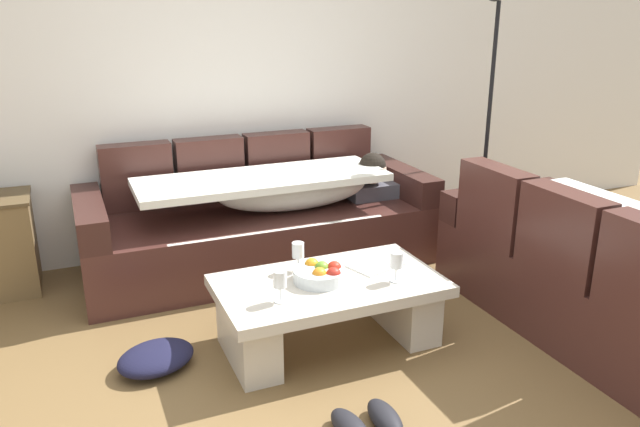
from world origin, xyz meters
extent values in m
plane|color=brown|center=(0.00, 0.00, 0.00)|extent=(14.00, 14.00, 0.00)
cube|color=white|center=(0.00, 2.15, 1.35)|extent=(9.00, 0.10, 2.70)
cube|color=#43241F|center=(0.20, 1.60, 0.21)|extent=(2.43, 0.92, 0.42)
cube|color=#43241F|center=(-0.57, 1.98, 0.65)|extent=(0.49, 0.16, 0.46)
cube|color=#43241F|center=(-0.05, 1.98, 0.65)|extent=(0.49, 0.16, 0.46)
cube|color=#43241F|center=(0.46, 1.98, 0.65)|extent=(0.49, 0.16, 0.46)
cube|color=#43241F|center=(0.98, 1.98, 0.65)|extent=(0.49, 0.16, 0.46)
cube|color=#361D19|center=(-0.92, 1.60, 0.52)|extent=(0.18, 0.92, 0.20)
cube|color=#361D19|center=(1.33, 1.60, 0.52)|extent=(0.18, 0.92, 0.20)
cube|color=#4C4C56|center=(1.06, 1.59, 0.47)|extent=(0.36, 0.28, 0.11)
sphere|color=beige|center=(1.06, 1.55, 0.64)|extent=(0.21, 0.21, 0.21)
sphere|color=black|center=(1.06, 1.55, 0.67)|extent=(0.20, 0.20, 0.20)
ellipsoid|color=silver|center=(0.44, 1.55, 0.56)|extent=(1.10, 0.44, 0.28)
cube|color=silver|center=(0.20, 1.53, 0.66)|extent=(1.70, 0.60, 0.05)
cube|color=silver|center=(0.20, 1.16, 0.23)|extent=(1.44, 0.04, 0.38)
cube|color=#43241F|center=(1.70, -0.08, 0.21)|extent=(0.92, 2.03, 0.42)
cube|color=#43241F|center=(1.32, -0.08, 0.65)|extent=(0.16, 0.52, 0.46)
cube|color=#43241F|center=(1.32, 0.48, 0.65)|extent=(0.16, 0.52, 0.46)
cube|color=#361D19|center=(1.70, 0.85, 0.52)|extent=(0.92, 0.18, 0.20)
ellipsoid|color=white|center=(1.75, -0.11, 0.56)|extent=(0.44, 1.10, 0.28)
cube|color=white|center=(1.77, -0.08, 0.66)|extent=(0.60, 1.54, 0.05)
cube|color=beige|center=(0.21, 0.41, 0.35)|extent=(1.20, 0.68, 0.06)
cube|color=beige|center=(-0.25, 0.41, 0.16)|extent=(0.20, 0.54, 0.32)
cube|color=beige|center=(0.67, 0.41, 0.16)|extent=(0.20, 0.54, 0.32)
cylinder|color=silver|center=(0.15, 0.42, 0.42)|extent=(0.28, 0.28, 0.07)
sphere|color=#61952B|center=(0.18, 0.44, 0.44)|extent=(0.08, 0.08, 0.08)
sphere|color=orange|center=(0.14, 0.37, 0.44)|extent=(0.08, 0.08, 0.08)
sphere|color=#AF271C|center=(0.21, 0.35, 0.44)|extent=(0.08, 0.08, 0.08)
sphere|color=orange|center=(0.15, 0.51, 0.44)|extent=(0.08, 0.08, 0.08)
sphere|color=#B42919|center=(0.24, 0.42, 0.44)|extent=(0.08, 0.08, 0.08)
cylinder|color=silver|center=(-0.12, 0.27, 0.38)|extent=(0.06, 0.06, 0.01)
cylinder|color=silver|center=(-0.12, 0.27, 0.42)|extent=(0.01, 0.01, 0.07)
cylinder|color=silver|center=(-0.12, 0.27, 0.50)|extent=(0.07, 0.07, 0.08)
cylinder|color=silver|center=(0.53, 0.26, 0.38)|extent=(0.06, 0.06, 0.01)
cylinder|color=silver|center=(0.53, 0.26, 0.42)|extent=(0.01, 0.01, 0.07)
cylinder|color=silver|center=(0.53, 0.26, 0.50)|extent=(0.07, 0.07, 0.08)
cylinder|color=silver|center=(0.10, 0.59, 0.38)|extent=(0.06, 0.06, 0.01)
cylinder|color=silver|center=(0.10, 0.59, 0.42)|extent=(0.01, 0.01, 0.07)
cylinder|color=silver|center=(0.10, 0.59, 0.50)|extent=(0.07, 0.07, 0.08)
cube|color=white|center=(0.53, 0.49, 0.39)|extent=(0.33, 0.28, 0.01)
cylinder|color=black|center=(2.04, 1.51, 0.01)|extent=(0.28, 0.28, 0.02)
cylinder|color=black|center=(2.04, 1.51, 0.92)|extent=(0.03, 0.03, 1.80)
ellipsoid|color=black|center=(-0.02, -0.35, 0.04)|extent=(0.14, 0.28, 0.09)
ellipsoid|color=black|center=(0.15, -0.35, 0.04)|extent=(0.13, 0.28, 0.09)
ellipsoid|color=#191933|center=(-0.71, 0.53, 0.06)|extent=(0.48, 0.43, 0.12)
camera|label=1|loc=(-1.01, -2.35, 1.76)|focal=34.61mm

